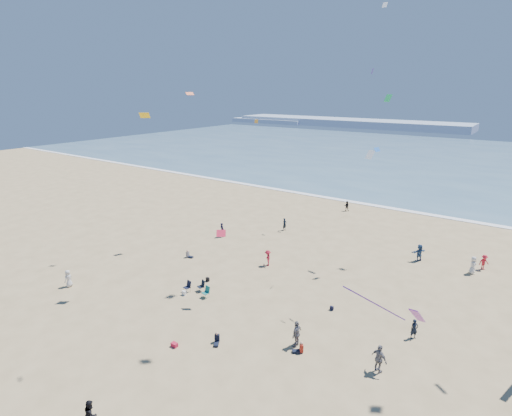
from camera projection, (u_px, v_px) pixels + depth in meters
The scene contains 13 objects.
ground at pixel (154, 379), 24.54m from camera, with size 220.00×220.00×0.00m, color tan.
ocean at pixel (452, 161), 98.77m from camera, with size 220.00×100.00×0.06m, color #476B84.
surf_line at pixel (388, 208), 59.69m from camera, with size 220.00×1.20×0.08m, color white.
headland_far at pixel (346, 122), 190.15m from camera, with size 110.00×20.00×3.20m, color #7A8EA8.
headland_near at pixel (270, 121), 208.56m from camera, with size 40.00×14.00×2.00m, color #7A8EA8.
standing_flyers at pixel (332, 290), 33.61m from camera, with size 30.97×45.28×1.94m.
seated_group at pixel (205, 346), 27.04m from camera, with size 18.86×22.28×0.84m.
chair_cluster at pixel (198, 288), 34.67m from camera, with size 2.69×1.54×1.00m.
white_tote at pixel (184, 293), 34.50m from camera, with size 0.35×0.20×0.40m, color silver.
black_backpack at pixel (208, 279), 36.98m from camera, with size 0.30×0.22×0.38m, color black.
cooler at pixel (174, 345), 27.62m from camera, with size 0.45×0.30×0.30m, color #B81A35.
navy_bag at pixel (332, 308), 32.17m from camera, with size 0.28×0.18×0.34m, color black.
kites_aloft at pixel (389, 131), 25.29m from camera, with size 36.83×42.71×28.39m.
Camera 1 is at (16.94, -13.08, 17.18)m, focal length 28.00 mm.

